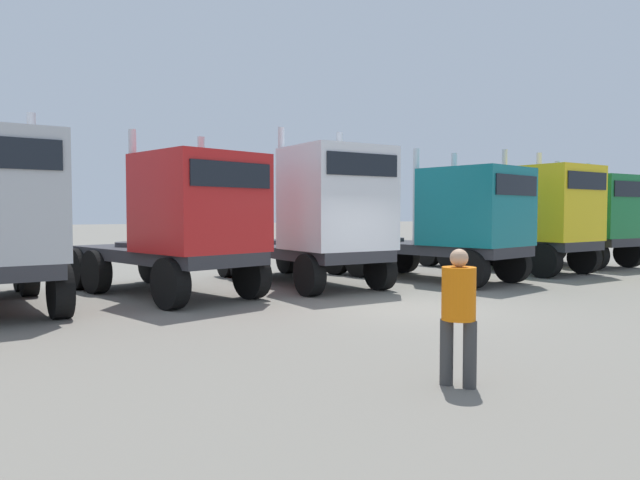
% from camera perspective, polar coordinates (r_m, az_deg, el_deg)
% --- Properties ---
extents(ground, '(200.00, 200.00, 0.00)m').
position_cam_1_polar(ground, '(13.01, 8.83, -6.47)').
color(ground, slate).
extents(semi_truck_red, '(3.98, 6.35, 4.00)m').
position_cam_1_polar(semi_truck_red, '(14.41, -12.97, 1.57)').
color(semi_truck_red, '#333338').
rests_on(semi_truck_red, ground).
extents(semi_truck_white, '(2.78, 6.44, 4.36)m').
position_cam_1_polar(semi_truck_white, '(16.00, 0.23, 2.20)').
color(semi_truck_white, '#333338').
rests_on(semi_truck_white, ground).
extents(semi_truck_teal, '(3.84, 6.79, 3.93)m').
position_cam_1_polar(semi_truck_teal, '(17.88, 12.83, 1.64)').
color(semi_truck_teal, '#333338').
rests_on(semi_truck_teal, ground).
extents(semi_truck_yellow, '(3.04, 6.52, 4.19)m').
position_cam_1_polar(semi_truck_yellow, '(21.36, 20.00, 1.95)').
color(semi_truck_yellow, '#333338').
rests_on(semi_truck_yellow, ground).
extents(semi_truck_green, '(2.66, 5.75, 4.02)m').
position_cam_1_polar(semi_truck_green, '(24.64, 24.33, 1.80)').
color(semi_truck_green, '#333338').
rests_on(semi_truck_green, ground).
extents(visitor_in_hivis, '(0.55, 0.55, 1.63)m').
position_cam_1_polar(visitor_in_hivis, '(7.17, 13.26, -6.36)').
color(visitor_in_hivis, '#3C3C3C').
rests_on(visitor_in_hivis, ground).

